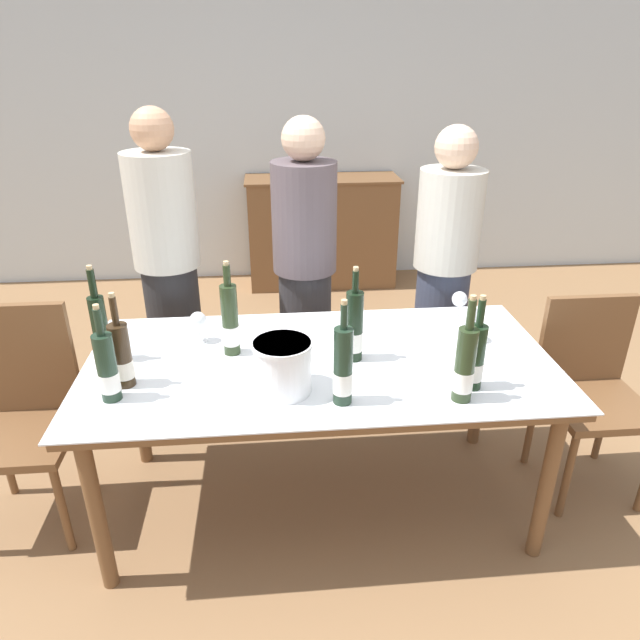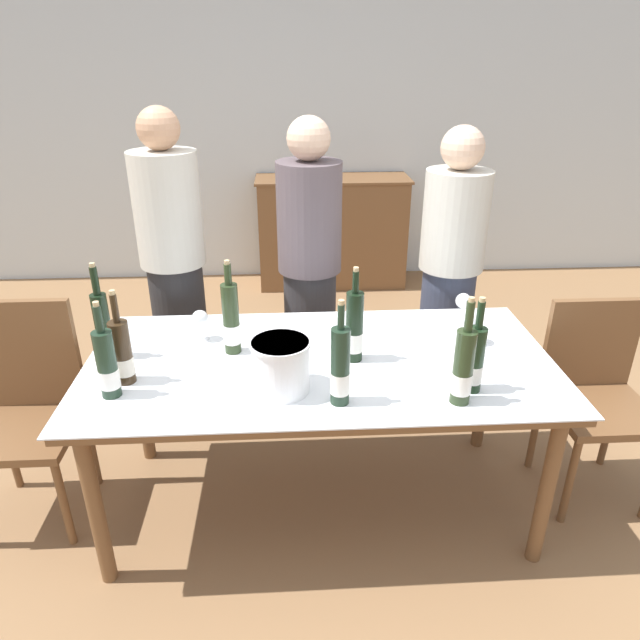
{
  "view_description": "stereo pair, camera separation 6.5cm",
  "coord_description": "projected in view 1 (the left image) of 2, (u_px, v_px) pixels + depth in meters",
  "views": [
    {
      "loc": [
        -0.18,
        -2.02,
        1.88
      ],
      "look_at": [
        0.0,
        0.0,
        0.92
      ],
      "focal_mm": 32.0,
      "sensor_mm": 36.0,
      "label": 1
    },
    {
      "loc": [
        -0.12,
        -2.02,
        1.88
      ],
      "look_at": [
        0.0,
        0.0,
        0.92
      ],
      "focal_mm": 32.0,
      "sensor_mm": 36.0,
      "label": 2
    }
  ],
  "objects": [
    {
      "name": "ground_plane",
      "position": [
        320.0,
        500.0,
        2.63
      ],
      "size": [
        12.0,
        12.0,
        0.0
      ],
      "primitive_type": "plane",
      "color": "olive"
    },
    {
      "name": "back_wall",
      "position": [
        287.0,
        115.0,
        4.77
      ],
      "size": [
        8.0,
        0.1,
        2.8
      ],
      "color": "silver",
      "rests_on": "ground_plane"
    },
    {
      "name": "sideboard_cabinet",
      "position": [
        322.0,
        232.0,
        4.93
      ],
      "size": [
        1.28,
        0.46,
        0.93
      ],
      "color": "brown",
      "rests_on": "ground_plane"
    },
    {
      "name": "dining_table",
      "position": [
        320.0,
        374.0,
        2.34
      ],
      "size": [
        1.89,
        0.94,
        0.74
      ],
      "color": "brown",
      "rests_on": "ground_plane"
    },
    {
      "name": "ice_bucket",
      "position": [
        283.0,
        365.0,
        2.06
      ],
      "size": [
        0.22,
        0.22,
        0.2
      ],
      "color": "white",
      "rests_on": "dining_table"
    },
    {
      "name": "wine_bottle_0",
      "position": [
        465.0,
        366.0,
        2.0
      ],
      "size": [
        0.07,
        0.07,
        0.41
      ],
      "color": "#28381E",
      "rests_on": "dining_table"
    },
    {
      "name": "wine_bottle_1",
      "position": [
        122.0,
        356.0,
        2.09
      ],
      "size": [
        0.07,
        0.07,
        0.37
      ],
      "color": "#332314",
      "rests_on": "dining_table"
    },
    {
      "name": "wine_bottle_2",
      "position": [
        101.0,
        329.0,
        2.26
      ],
      "size": [
        0.06,
        0.06,
        0.41
      ],
      "color": "black",
      "rests_on": "dining_table"
    },
    {
      "name": "wine_bottle_3",
      "position": [
        475.0,
        358.0,
        2.08
      ],
      "size": [
        0.07,
        0.07,
        0.37
      ],
      "color": "black",
      "rests_on": "dining_table"
    },
    {
      "name": "wine_bottle_4",
      "position": [
        107.0,
        368.0,
        2.01
      ],
      "size": [
        0.07,
        0.07,
        0.37
      ],
      "color": "#1E3323",
      "rests_on": "dining_table"
    },
    {
      "name": "wine_bottle_5",
      "position": [
        354.0,
        328.0,
        2.27
      ],
      "size": [
        0.07,
        0.07,
        0.4
      ],
      "color": "black",
      "rests_on": "dining_table"
    },
    {
      "name": "wine_bottle_6",
      "position": [
        230.0,
        321.0,
        2.31
      ],
      "size": [
        0.07,
        0.07,
        0.4
      ],
      "color": "#28381E",
      "rests_on": "dining_table"
    },
    {
      "name": "wine_bottle_7",
      "position": [
        343.0,
        368.0,
        1.98
      ],
      "size": [
        0.07,
        0.07,
        0.4
      ],
      "color": "#1E3323",
      "rests_on": "dining_table"
    },
    {
      "name": "wine_glass_0",
      "position": [
        459.0,
        300.0,
        2.65
      ],
      "size": [
        0.07,
        0.07,
        0.13
      ],
      "color": "white",
      "rests_on": "dining_table"
    },
    {
      "name": "wine_glass_1",
      "position": [
        470.0,
        317.0,
        2.43
      ],
      "size": [
        0.09,
        0.09,
        0.16
      ],
      "color": "white",
      "rests_on": "dining_table"
    },
    {
      "name": "wine_glass_2",
      "position": [
        198.0,
        321.0,
        2.43
      ],
      "size": [
        0.07,
        0.07,
        0.14
      ],
      "color": "white",
      "rests_on": "dining_table"
    },
    {
      "name": "chair_left_end",
      "position": [
        23.0,
        405.0,
        2.38
      ],
      "size": [
        0.42,
        0.42,
        0.96
      ],
      "color": "brown",
      "rests_on": "ground_plane"
    },
    {
      "name": "chair_right_end",
      "position": [
        590.0,
        382.0,
        2.59
      ],
      "size": [
        0.42,
        0.42,
        0.9
      ],
      "color": "brown",
      "rests_on": "ground_plane"
    },
    {
      "name": "person_host",
      "position": [
        170.0,
        277.0,
        2.91
      ],
      "size": [
        0.33,
        0.33,
        1.66
      ],
      "color": "#262628",
      "rests_on": "ground_plane"
    },
    {
      "name": "person_guest_left",
      "position": [
        305.0,
        275.0,
        3.01
      ],
      "size": [
        0.33,
        0.33,
        1.61
      ],
      "color": "#2D2D33",
      "rests_on": "ground_plane"
    },
    {
      "name": "person_guest_right",
      "position": [
        443.0,
        279.0,
        3.03
      ],
      "size": [
        0.33,
        0.33,
        1.57
      ],
      "color": "#383F56",
      "rests_on": "ground_plane"
    }
  ]
}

